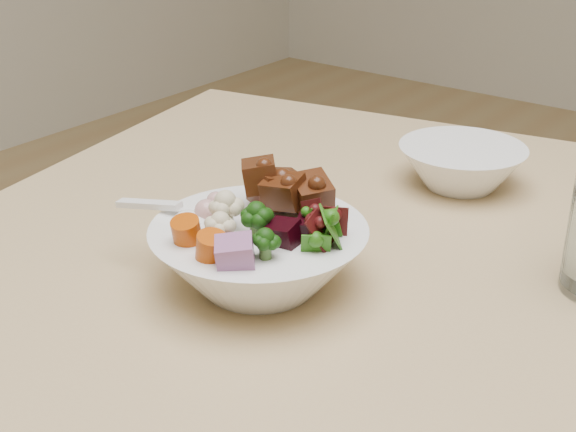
{
  "coord_description": "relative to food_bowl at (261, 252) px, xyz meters",
  "views": [
    {
      "loc": [
        0.13,
        -0.47,
        1.09
      ],
      "look_at": [
        -0.25,
        0.03,
        0.79
      ],
      "focal_mm": 50.0,
      "sensor_mm": 36.0,
      "label": 1
    }
  ],
  "objects": [
    {
      "name": "side_bowl",
      "position": [
        0.04,
        0.31,
        -0.01
      ],
      "size": [
        0.14,
        0.14,
        0.05
      ],
      "primitive_type": null,
      "color": "white",
      "rests_on": "dining_table"
    },
    {
      "name": "food_bowl",
      "position": [
        0.0,
        0.0,
        0.0
      ],
      "size": [
        0.19,
        0.19,
        0.1
      ],
      "color": "white",
      "rests_on": "dining_table"
    },
    {
      "name": "soup_spoon",
      "position": [
        -0.07,
        -0.02,
        0.02
      ],
      "size": [
        0.1,
        0.04,
        0.02
      ],
      "rotation": [
        0.0,
        0.0,
        0.17
      ],
      "color": "white",
      "rests_on": "food_bowl"
    }
  ]
}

